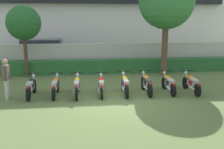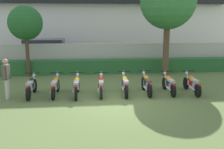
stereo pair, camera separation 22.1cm
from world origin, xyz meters
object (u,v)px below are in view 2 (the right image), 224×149
object	(u,v)px
tree_near_inspector	(25,23)
motorcycle_in_row_5	(147,84)
motorcycle_in_row_1	(55,86)
motorcycle_in_row_3	(101,85)
inspector_person	(6,75)
motorcycle_in_row_7	(192,84)
parked_car	(47,53)
motorcycle_in_row_6	(169,84)
motorcycle_in_row_4	(125,84)
motorcycle_in_row_0	(31,86)
motorcycle_in_row_2	(77,86)
tree_far_side	(168,2)

from	to	relation	value
tree_near_inspector	motorcycle_in_row_5	distance (m)	7.77
motorcycle_in_row_1	motorcycle_in_row_3	xyz separation A→B (m)	(1.99, -0.09, -0.00)
tree_near_inspector	inspector_person	world-z (taller)	tree_near_inspector
motorcycle_in_row_7	inspector_person	world-z (taller)	inspector_person
parked_car	tree_near_inspector	size ratio (longest dim) A/B	1.13
motorcycle_in_row_1	motorcycle_in_row_6	distance (m)	5.05
motorcycle_in_row_6	motorcycle_in_row_7	world-z (taller)	motorcycle_in_row_7
motorcycle_in_row_4	motorcycle_in_row_7	world-z (taller)	motorcycle_in_row_4
motorcycle_in_row_4	motorcycle_in_row_5	distance (m)	1.00
motorcycle_in_row_0	motorcycle_in_row_2	xyz separation A→B (m)	(1.96, -0.13, 0.01)
motorcycle_in_row_0	motorcycle_in_row_3	bearing A→B (deg)	-90.60
parked_car	tree_far_side	size ratio (longest dim) A/B	0.78
motorcycle_in_row_0	motorcycle_in_row_5	size ratio (longest dim) A/B	0.97
motorcycle_in_row_2	tree_near_inspector	bearing A→B (deg)	36.30
parked_car	inspector_person	distance (m)	7.89
tree_near_inspector	motorcycle_in_row_3	world-z (taller)	tree_near_inspector
tree_near_inspector	motorcycle_in_row_2	xyz separation A→B (m)	(2.93, -4.22, -2.59)
tree_far_side	motorcycle_in_row_6	distance (m)	5.37
parked_car	tree_near_inspector	world-z (taller)	tree_near_inspector
tree_near_inspector	motorcycle_in_row_5	world-z (taller)	tree_near_inspector
inspector_person	motorcycle_in_row_1	bearing A→B (deg)	6.76
motorcycle_in_row_6	inspector_person	bearing A→B (deg)	91.34
motorcycle_in_row_0	motorcycle_in_row_1	distance (m)	1.02
motorcycle_in_row_7	inspector_person	bearing A→B (deg)	90.28
tree_far_side	motorcycle_in_row_0	size ratio (longest dim) A/B	3.17
motorcycle_in_row_2	motorcycle_in_row_4	xyz separation A→B (m)	(2.11, 0.03, 0.00)
parked_car	motorcycle_in_row_2	size ratio (longest dim) A/B	2.40
motorcycle_in_row_6	motorcycle_in_row_7	distance (m)	1.04
tree_near_inspector	motorcycle_in_row_7	size ratio (longest dim) A/B	2.13
motorcycle_in_row_7	tree_far_side	bearing A→B (deg)	1.31
motorcycle_in_row_1	motorcycle_in_row_2	xyz separation A→B (m)	(0.93, -0.14, 0.02)
tree_near_inspector	tree_far_side	size ratio (longest dim) A/B	0.69
motorcycle_in_row_4	motorcycle_in_row_6	size ratio (longest dim) A/B	1.02
tree_far_side	motorcycle_in_row_6	xyz separation A→B (m)	(-0.95, -3.68, -3.80)
motorcycle_in_row_3	motorcycle_in_row_5	world-z (taller)	motorcycle_in_row_5
motorcycle_in_row_4	inspector_person	size ratio (longest dim) A/B	1.10
parked_car	motorcycle_in_row_1	bearing A→B (deg)	-77.44
parked_car	motorcycle_in_row_2	distance (m)	8.14
parked_car	motorcycle_in_row_2	bearing A→B (deg)	-71.13
motorcycle_in_row_2	inspector_person	distance (m)	2.94
motorcycle_in_row_4	motorcycle_in_row_7	distance (m)	3.05
tree_far_side	motorcycle_in_row_5	world-z (taller)	tree_far_side
motorcycle_in_row_4	motorcycle_in_row_7	size ratio (longest dim) A/B	0.99
inspector_person	motorcycle_in_row_3	bearing A→B (deg)	2.08
motorcycle_in_row_1	motorcycle_in_row_7	xyz separation A→B (m)	(6.10, -0.18, -0.00)
tree_near_inspector	motorcycle_in_row_7	xyz separation A→B (m)	(8.09, -4.27, -2.61)
tree_near_inspector	inspector_person	bearing A→B (deg)	-89.49
motorcycle_in_row_5	motorcycle_in_row_1	bearing A→B (deg)	89.87
motorcycle_in_row_2	motorcycle_in_row_7	distance (m)	5.16
motorcycle_in_row_4	inspector_person	xyz separation A→B (m)	(-5.00, -0.12, 0.55)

